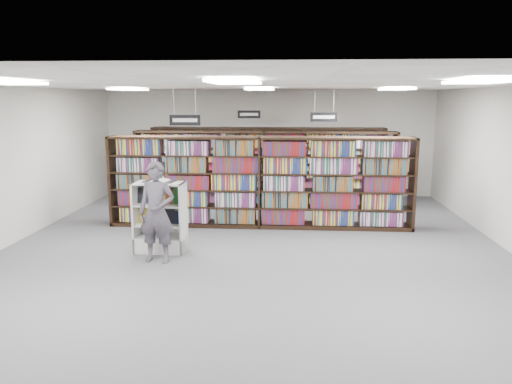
# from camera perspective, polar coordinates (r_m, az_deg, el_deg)

# --- Properties ---
(floor) EXTENTS (12.00, 12.00, 0.00)m
(floor) POSITION_cam_1_polar(r_m,az_deg,el_deg) (9.83, -0.32, -6.86)
(floor) COLOR #4F4F54
(floor) RESTS_ON ground
(ceiling) EXTENTS (10.00, 12.00, 0.10)m
(ceiling) POSITION_cam_1_polar(r_m,az_deg,el_deg) (9.37, -0.34, 12.14)
(ceiling) COLOR white
(ceiling) RESTS_ON wall_back
(wall_back) EXTENTS (10.00, 0.10, 3.20)m
(wall_back) POSITION_cam_1_polar(r_m,az_deg,el_deg) (15.42, 1.38, 5.60)
(wall_back) COLOR silver
(wall_back) RESTS_ON ground
(wall_front) EXTENTS (10.00, 0.10, 3.20)m
(wall_front) POSITION_cam_1_polar(r_m,az_deg,el_deg) (3.68, -7.61, -11.05)
(wall_front) COLOR silver
(wall_front) RESTS_ON ground
(wall_left) EXTENTS (0.10, 12.00, 3.20)m
(wall_left) POSITION_cam_1_polar(r_m,az_deg,el_deg) (11.04, -27.21, 2.41)
(wall_left) COLOR silver
(wall_left) RESTS_ON ground
(bookshelf_row_near) EXTENTS (7.00, 0.60, 2.10)m
(bookshelf_row_near) POSITION_cam_1_polar(r_m,az_deg,el_deg) (11.52, 0.43, 1.13)
(bookshelf_row_near) COLOR black
(bookshelf_row_near) RESTS_ON floor
(bookshelf_row_mid) EXTENTS (7.00, 0.60, 2.10)m
(bookshelf_row_mid) POSITION_cam_1_polar(r_m,az_deg,el_deg) (13.50, 0.97, 2.53)
(bookshelf_row_mid) COLOR black
(bookshelf_row_mid) RESTS_ON floor
(bookshelf_row_far) EXTENTS (7.00, 0.60, 2.10)m
(bookshelf_row_far) POSITION_cam_1_polar(r_m,az_deg,el_deg) (15.18, 1.32, 3.43)
(bookshelf_row_far) COLOR black
(bookshelf_row_far) RESTS_ON floor
(aisle_sign_left) EXTENTS (0.65, 0.02, 0.80)m
(aisle_sign_left) POSITION_cam_1_polar(r_m,az_deg,el_deg) (10.59, -8.12, 8.24)
(aisle_sign_left) COLOR #B2B2B7
(aisle_sign_left) RESTS_ON ceiling
(aisle_sign_right) EXTENTS (0.65, 0.02, 0.80)m
(aisle_sign_right) POSITION_cam_1_polar(r_m,az_deg,el_deg) (12.38, 7.77, 8.58)
(aisle_sign_right) COLOR #B2B2B7
(aisle_sign_right) RESTS_ON ceiling
(aisle_sign_center) EXTENTS (0.65, 0.02, 0.80)m
(aisle_sign_center) POSITION_cam_1_polar(r_m,az_deg,el_deg) (14.40, -0.81, 8.95)
(aisle_sign_center) COLOR #B2B2B7
(aisle_sign_center) RESTS_ON ceiling
(troffer_front_left) EXTENTS (0.60, 1.20, 0.04)m
(troffer_front_left) POSITION_cam_1_polar(r_m,az_deg,el_deg) (7.36, -26.84, 11.13)
(troffer_front_left) COLOR white
(troffer_front_left) RESTS_ON ceiling
(troffer_front_center) EXTENTS (0.60, 1.20, 0.04)m
(troffer_front_center) POSITION_cam_1_polar(r_m,az_deg,el_deg) (6.39, -2.45, 12.48)
(troffer_front_center) COLOR white
(troffer_front_center) RESTS_ON ceiling
(troffer_front_right) EXTENTS (0.60, 1.20, 0.04)m
(troffer_front_right) POSITION_cam_1_polar(r_m,az_deg,el_deg) (6.75, 24.35, 11.47)
(troffer_front_right) COLOR white
(troffer_front_right) RESTS_ON ceiling
(troffer_back_left) EXTENTS (0.60, 1.20, 0.04)m
(troffer_back_left) POSITION_cam_1_polar(r_m,az_deg,el_deg) (11.94, -14.37, 11.30)
(troffer_back_left) COLOR white
(troffer_back_left) RESTS_ON ceiling
(troffer_back_center) EXTENTS (0.60, 1.20, 0.04)m
(troffer_back_center) POSITION_cam_1_polar(r_m,az_deg,el_deg) (11.37, 0.45, 11.68)
(troffer_back_center) COLOR white
(troffer_back_center) RESTS_ON ceiling
(troffer_back_right) EXTENTS (0.60, 1.20, 0.04)m
(troffer_back_right) POSITION_cam_1_polar(r_m,az_deg,el_deg) (11.57, 15.74, 11.27)
(troffer_back_right) COLOR white
(troffer_back_right) RESTS_ON ceiling
(endcap_display) EXTENTS (1.01, 0.55, 1.37)m
(endcap_display) POSITION_cam_1_polar(r_m,az_deg,el_deg) (9.95, -10.81, -4.00)
(endcap_display) COLOR silver
(endcap_display) RESTS_ON floor
(open_book) EXTENTS (0.63, 0.41, 0.13)m
(open_book) POSITION_cam_1_polar(r_m,az_deg,el_deg) (9.81, -11.02, 1.35)
(open_book) COLOR black
(open_book) RESTS_ON endcap_display
(shopper) EXTENTS (0.72, 0.51, 1.85)m
(shopper) POSITION_cam_1_polar(r_m,az_deg,el_deg) (9.20, -11.28, -2.31)
(shopper) COLOR #534D58
(shopper) RESTS_ON floor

